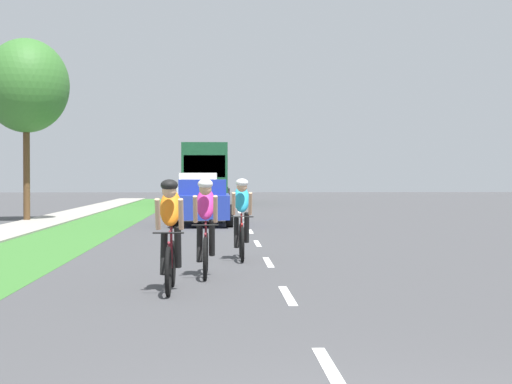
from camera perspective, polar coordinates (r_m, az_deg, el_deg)
ground_plane at (r=24.31m, az=-0.42°, el=-2.73°), size 120.00×120.00×0.00m
grass_verge at (r=24.63m, az=-12.14°, el=-2.70°), size 2.44×70.00×0.01m
sidewalk_concrete at (r=25.07m, az=-16.95°, el=-2.65°), size 1.82×70.00×0.10m
lane_markings_center at (r=28.30m, az=-0.73°, el=-2.19°), size 0.12×53.49×0.01m
cyclist_lead at (r=11.51m, az=-6.00°, el=-2.93°), size 0.42×1.72×1.58m
cyclist_trailing at (r=13.19m, az=-3.54°, el=-2.42°), size 0.42×1.72×1.58m
cyclist_distant at (r=15.82m, az=-1.01°, el=-1.83°), size 0.42×1.72×1.58m
sedan_blue at (r=27.39m, az=-3.73°, el=-0.69°), size 1.98×4.30×1.52m
suv_white at (r=38.28m, az=-4.03°, el=0.08°), size 2.15×4.70×1.79m
bus_dark_green at (r=49.81m, az=-3.50°, el=1.50°), size 2.78×11.60×3.48m
street_tree_near at (r=30.78m, az=-15.76°, el=7.13°), size 3.09×3.09×6.60m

